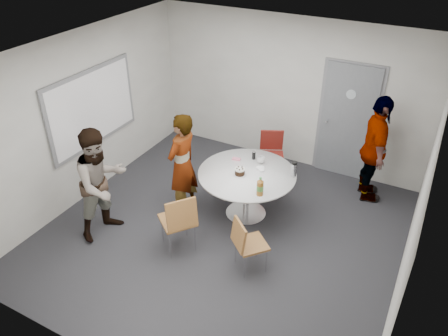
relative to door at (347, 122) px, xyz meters
The scene contains 15 objects.
floor 2.90m from the door, 113.90° to the right, with size 5.00×5.00×0.00m, color #232327.
ceiling 3.19m from the door, 113.90° to the right, with size 5.00×5.00×0.00m, color silver.
wall_back 1.15m from the door, behind, with size 5.00×5.00×0.00m, color #B6B4AD.
wall_left 4.38m from the door, 145.41° to the right, with size 5.00×5.00×0.00m, color #B6B4AD.
wall_right 2.87m from the door, 60.57° to the right, with size 5.00×5.00×0.00m, color #B6B4AD.
wall_front 5.11m from the door, 102.45° to the right, with size 5.00×5.00×0.00m, color #B6B4AD.
door is the anchor object (origin of this frame).
whiteboard 4.25m from the door, 147.34° to the right, with size 0.04×1.90×1.25m.
table 2.17m from the door, 116.71° to the right, with size 1.49×1.49×1.06m.
chair_near_left 3.46m from the door, 114.70° to the right, with size 0.66×0.65×0.95m.
chair_near_right 3.10m from the door, 98.91° to the right, with size 0.56×0.57×0.81m.
chair_far 1.37m from the door, 146.89° to the right, with size 0.57×0.59×0.88m.
person_main 2.97m from the door, 130.21° to the right, with size 0.61×0.40×1.68m, color #A5C6EA.
person_left 4.19m from the door, 129.25° to the right, with size 0.83×0.65×1.71m, color white.
person_right 0.81m from the door, 41.81° to the right, with size 1.06×0.44×1.81m, color black.
Camera 1 is at (2.40, -4.49, 4.33)m, focal length 35.00 mm.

